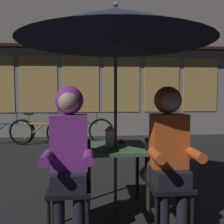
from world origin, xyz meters
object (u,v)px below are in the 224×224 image
Objects in this scene: patio_umbrella at (116,26)px; person_right_hooded at (169,143)px; person_left_hooded at (69,145)px; lantern at (110,135)px; chair_left at (70,181)px; bicycle_second at (39,132)px; book at (115,142)px; bicycle_nearest at (2,131)px; cafe_table at (115,155)px; bicycle_third at (82,131)px; chair_right at (167,178)px.

patio_umbrella reaches higher than person_right_hooded.
lantern is at bearing 46.38° from person_left_hooded.
chair_left reaches higher than bicycle_second.
bicycle_second is at bearing 104.25° from chair_left.
bicycle_second is (-1.07, 4.26, -0.50)m from person_left_hooded.
person_right_hooded is at bearing -59.47° from book.
chair_left is 0.53× the size of bicycle_second.
bicycle_nearest is 1.02× the size of bicycle_second.
bicycle_third is (-0.48, 3.93, -0.29)m from cafe_table.
patio_umbrella is at bearing 37.55° from chair_left.
patio_umbrella is at bearing 138.43° from person_right_hooded.
chair_right is at bearing -34.60° from lantern.
chair_right reaches higher than book.
person_left_hooded is (-0.48, -0.43, 0.21)m from cafe_table.
person_right_hooded is 0.83× the size of bicycle_nearest.
chair_right is 1.03m from person_left_hooded.
lantern is at bearing -83.94° from bicycle_third.
bicycle_second is at bearing 108.21° from book.
person_right_hooded is 4.49m from bicycle_third.
person_left_hooded reaches higher than bicycle_nearest.
book is at bearing 68.21° from lantern.
bicycle_third is at bearing 90.04° from person_left_hooded.
chair_right is at bearing -37.55° from cafe_table.
bicycle_third is (-0.48, 3.93, -1.71)m from patio_umbrella.
chair_left is 0.62× the size of person_left_hooded.
patio_umbrella is at bearing -83.00° from bicycle_third.
bicycle_nearest is 1.00× the size of bicycle_third.
chair_left is at bearing -137.64° from lantern.
chair_left is (-0.48, -0.37, -0.15)m from cafe_table.
patio_umbrella is 10.00× the size of lantern.
bicycle_nearest is at bearing 115.20° from chair_left.
bicycle_nearest is (-2.05, 4.40, -0.50)m from person_left_hooded.
person_right_hooded is at bearing -90.00° from chair_right.
chair_right is 5.29m from bicycle_nearest.
chair_left is at bearing 90.00° from person_left_hooded.
lantern is 1.16× the size of book.
bicycle_nearest is at bearing 122.41° from cafe_table.
lantern is 0.70m from person_right_hooded.
book is (-0.46, 0.59, 0.26)m from chair_right.
patio_umbrella is at bearing 41.57° from person_left_hooded.
book is at bearing 128.28° from chair_right.
person_left_hooded reaches higher than bicycle_third.
person_right_hooded is at bearing -64.54° from bicycle_second.
cafe_table is 1.42m from patio_umbrella.
lantern is 0.60m from person_left_hooded.
cafe_table is 3.20× the size of lantern.
chair_left is 0.81m from book.
person_right_hooded reaches higher than book.
book is (0.02, 0.22, 0.11)m from cafe_table.
person_right_hooded reaches higher than chair_left.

